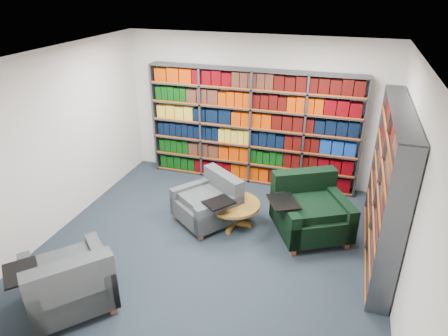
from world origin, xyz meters
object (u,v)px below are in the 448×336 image
(chair_green_right, at_px, (309,211))
(coffee_table, at_px, (234,207))
(chair_teal_left, at_px, (211,203))
(chair_teal_front, at_px, (69,286))

(chair_green_right, relative_size, coffee_table, 1.62)
(chair_teal_left, height_order, chair_green_right, chair_green_right)
(coffee_table, bearing_deg, chair_teal_front, -119.68)
(chair_green_right, relative_size, chair_teal_front, 1.02)
(chair_teal_front, height_order, coffee_table, chair_teal_front)
(chair_green_right, height_order, coffee_table, chair_green_right)
(chair_green_right, distance_m, coffee_table, 1.19)
(chair_green_right, bearing_deg, chair_teal_front, -134.84)
(chair_teal_left, bearing_deg, chair_teal_front, -112.00)
(chair_teal_left, xyz_separation_m, chair_green_right, (1.57, 0.16, 0.05))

